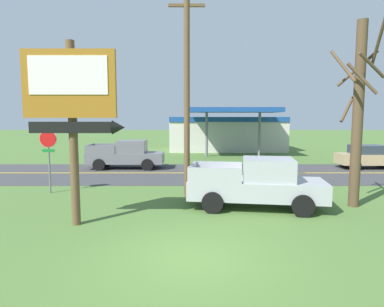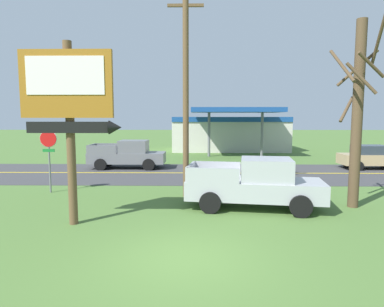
{
  "view_description": "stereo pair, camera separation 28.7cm",
  "coord_description": "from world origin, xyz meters",
  "px_view_note": "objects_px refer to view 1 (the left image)",
  "views": [
    {
      "loc": [
        -0.02,
        -8.03,
        3.52
      ],
      "look_at": [
        0.0,
        8.0,
        1.8
      ],
      "focal_mm": 31.3,
      "sensor_mm": 36.0,
      "label": 1
    },
    {
      "loc": [
        0.26,
        -8.03,
        3.52
      ],
      "look_at": [
        0.0,
        8.0,
        1.8
      ],
      "focal_mm": 31.3,
      "sensor_mm": 36.0,
      "label": 2
    }
  ],
  "objects_px": {
    "car_tan_near_lane": "(368,157)",
    "pickup_grey_on_road": "(126,155)",
    "stop_sign": "(48,150)",
    "motel_sign": "(72,102)",
    "gas_station": "(226,132)",
    "utility_pole": "(186,82)",
    "bare_tree": "(357,110)",
    "pickup_silver_parked_on_lawn": "(257,184)"
  },
  "relations": [
    {
      "from": "pickup_silver_parked_on_lawn",
      "to": "gas_station",
      "type": "bearing_deg",
      "value": 87.11
    },
    {
      "from": "utility_pole",
      "to": "car_tan_near_lane",
      "type": "height_order",
      "value": "utility_pole"
    },
    {
      "from": "pickup_grey_on_road",
      "to": "utility_pole",
      "type": "bearing_deg",
      "value": -62.56
    },
    {
      "from": "bare_tree",
      "to": "car_tan_near_lane",
      "type": "relative_size",
      "value": 1.78
    },
    {
      "from": "gas_station",
      "to": "car_tan_near_lane",
      "type": "bearing_deg",
      "value": -56.7
    },
    {
      "from": "utility_pole",
      "to": "pickup_silver_parked_on_lawn",
      "type": "relative_size",
      "value": 1.76
    },
    {
      "from": "utility_pole",
      "to": "bare_tree",
      "type": "distance_m",
      "value": 7.0
    },
    {
      "from": "pickup_grey_on_road",
      "to": "bare_tree",
      "type": "bearing_deg",
      "value": -42.25
    },
    {
      "from": "stop_sign",
      "to": "pickup_silver_parked_on_lawn",
      "type": "relative_size",
      "value": 0.54
    },
    {
      "from": "car_tan_near_lane",
      "to": "utility_pole",
      "type": "bearing_deg",
      "value": -146.45
    },
    {
      "from": "motel_sign",
      "to": "gas_station",
      "type": "xyz_separation_m",
      "value": [
        7.49,
        25.39,
        -2.06
      ]
    },
    {
      "from": "utility_pole",
      "to": "gas_station",
      "type": "relative_size",
      "value": 0.8
    },
    {
      "from": "stop_sign",
      "to": "car_tan_near_lane",
      "type": "height_order",
      "value": "stop_sign"
    },
    {
      "from": "gas_station",
      "to": "bare_tree",
      "type": "bearing_deg",
      "value": -83.25
    },
    {
      "from": "motel_sign",
      "to": "utility_pole",
      "type": "height_order",
      "value": "utility_pole"
    },
    {
      "from": "stop_sign",
      "to": "gas_station",
      "type": "relative_size",
      "value": 0.25
    },
    {
      "from": "motel_sign",
      "to": "bare_tree",
      "type": "xyz_separation_m",
      "value": [
        10.21,
        2.44,
        -0.19
      ]
    },
    {
      "from": "bare_tree",
      "to": "gas_station",
      "type": "height_order",
      "value": "bare_tree"
    },
    {
      "from": "stop_sign",
      "to": "pickup_silver_parked_on_lawn",
      "type": "bearing_deg",
      "value": -15.73
    },
    {
      "from": "pickup_grey_on_road",
      "to": "motel_sign",
      "type": "bearing_deg",
      "value": -86.47
    },
    {
      "from": "car_tan_near_lane",
      "to": "pickup_grey_on_road",
      "type": "bearing_deg",
      "value": -180.0
    },
    {
      "from": "gas_station",
      "to": "utility_pole",
      "type": "bearing_deg",
      "value": -100.55
    },
    {
      "from": "pickup_silver_parked_on_lawn",
      "to": "stop_sign",
      "type": "bearing_deg",
      "value": 164.27
    },
    {
      "from": "stop_sign",
      "to": "gas_station",
      "type": "distance_m",
      "value": 23.07
    },
    {
      "from": "utility_pole",
      "to": "stop_sign",
      "type": "bearing_deg",
      "value": 174.11
    },
    {
      "from": "pickup_grey_on_road",
      "to": "stop_sign",
      "type": "bearing_deg",
      "value": -105.64
    },
    {
      "from": "stop_sign",
      "to": "utility_pole",
      "type": "distance_m",
      "value": 7.14
    },
    {
      "from": "motel_sign",
      "to": "pickup_silver_parked_on_lawn",
      "type": "bearing_deg",
      "value": 19.14
    },
    {
      "from": "stop_sign",
      "to": "bare_tree",
      "type": "distance_m",
      "value": 13.43
    },
    {
      "from": "gas_station",
      "to": "pickup_silver_parked_on_lawn",
      "type": "xyz_separation_m",
      "value": [
        -1.17,
        -23.19,
        -0.98
      ]
    },
    {
      "from": "bare_tree",
      "to": "pickup_silver_parked_on_lawn",
      "type": "height_order",
      "value": "bare_tree"
    },
    {
      "from": "utility_pole",
      "to": "bare_tree",
      "type": "xyz_separation_m",
      "value": [
        6.68,
        -1.69,
        -1.25
      ]
    },
    {
      "from": "pickup_silver_parked_on_lawn",
      "to": "car_tan_near_lane",
      "type": "height_order",
      "value": "pickup_silver_parked_on_lawn"
    },
    {
      "from": "gas_station",
      "to": "pickup_silver_parked_on_lawn",
      "type": "distance_m",
      "value": 23.24
    },
    {
      "from": "pickup_silver_parked_on_lawn",
      "to": "motel_sign",
      "type": "bearing_deg",
      "value": -160.86
    },
    {
      "from": "utility_pole",
      "to": "pickup_silver_parked_on_lawn",
      "type": "distance_m",
      "value": 5.32
    },
    {
      "from": "bare_tree",
      "to": "gas_station",
      "type": "relative_size",
      "value": 0.62
    },
    {
      "from": "bare_tree",
      "to": "utility_pole",
      "type": "bearing_deg",
      "value": 165.8
    },
    {
      "from": "gas_station",
      "to": "pickup_silver_parked_on_lawn",
      "type": "height_order",
      "value": "gas_station"
    },
    {
      "from": "pickup_silver_parked_on_lawn",
      "to": "car_tan_near_lane",
      "type": "bearing_deg",
      "value": 46.48
    },
    {
      "from": "motel_sign",
      "to": "gas_station",
      "type": "bearing_deg",
      "value": 73.56
    },
    {
      "from": "stop_sign",
      "to": "bare_tree",
      "type": "bearing_deg",
      "value": -10.17
    }
  ]
}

